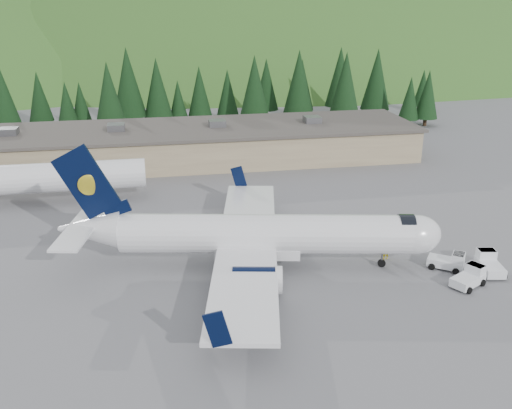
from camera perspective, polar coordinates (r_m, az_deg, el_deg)
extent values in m
plane|color=#5D5D62|center=(53.84, 1.19, -6.17)|extent=(600.00, 600.00, 0.00)
cylinder|color=white|center=(52.46, 1.21, -2.95)|extent=(27.27, 8.95, 3.64)
ellipsoid|color=white|center=(54.29, 15.68, -2.92)|extent=(5.36, 4.50, 3.64)
cylinder|color=black|center=(53.89, 14.73, -2.50)|extent=(1.92, 3.21, 3.00)
cone|color=white|center=(54.70, -16.29, -2.37)|extent=(6.41, 4.72, 3.64)
cube|color=white|center=(53.08, 0.16, -4.47)|extent=(8.20, 4.57, 0.97)
cube|color=white|center=(52.87, -0.89, -3.91)|extent=(11.75, 33.29, 0.34)
cube|color=black|center=(67.87, -1.73, 2.76)|extent=(1.95, 0.53, 2.78)
cube|color=black|center=(37.85, -3.88, -12.35)|extent=(1.95, 0.53, 2.78)
cylinder|color=black|center=(58.33, 0.22, -2.40)|extent=(4.42, 2.99, 2.23)
cylinder|color=white|center=(58.34, 2.02, -2.41)|extent=(1.04, 2.43, 2.36)
cube|color=white|center=(58.13, 0.22, -1.91)|extent=(2.13, 0.66, 0.87)
cylinder|color=black|center=(48.16, 0.08, -7.54)|extent=(4.42, 2.99, 2.23)
cylinder|color=white|center=(48.18, 2.28, -7.54)|extent=(1.04, 2.43, 2.36)
cube|color=white|center=(47.92, 0.08, -6.97)|extent=(2.13, 0.66, 0.87)
cube|color=black|center=(53.13, -16.57, 2.14)|extent=(5.92, 1.47, 7.10)
ellipsoid|color=yellow|center=(53.31, -16.29, 2.01)|extent=(1.91, 0.55, 1.92)
ellipsoid|color=yellow|center=(52.96, -16.41, 1.88)|extent=(1.91, 0.55, 1.92)
cube|color=black|center=(53.25, -13.72, -0.42)|extent=(2.66, 0.77, 1.92)
cube|color=white|center=(54.67, -16.83, -1.89)|extent=(4.87, 12.35, 0.21)
cylinder|color=slate|center=(54.60, 12.48, -5.28)|extent=(0.23, 0.23, 1.74)
cylinder|color=black|center=(54.81, 12.44, -5.76)|extent=(0.77, 0.41, 0.74)
cylinder|color=slate|center=(55.84, -1.81, -4.07)|extent=(0.27, 0.27, 1.93)
cylinder|color=black|center=(56.00, -1.40, -4.48)|extent=(1.11, 0.54, 1.06)
cylinder|color=black|center=(56.04, -2.20, -4.48)|extent=(1.11, 0.54, 1.06)
cylinder|color=slate|center=(51.13, -2.06, -6.48)|extent=(0.27, 0.27, 1.93)
cylinder|color=black|center=(51.31, -1.62, -6.92)|extent=(1.11, 0.54, 1.06)
cylinder|color=black|center=(51.35, -2.49, -6.91)|extent=(1.11, 0.54, 1.06)
cylinder|color=white|center=(73.21, -19.64, 2.56)|extent=(22.00, 3.60, 3.60)
cube|color=white|center=(53.36, 20.40, -7.09)|extent=(3.64, 2.99, 0.76)
cube|color=white|center=(53.95, 21.08, -6.10)|extent=(1.68, 1.86, 0.98)
cube|color=black|center=(53.77, 21.14, -5.68)|extent=(1.54, 1.71, 0.11)
cylinder|color=black|center=(54.73, 20.18, -6.70)|extent=(0.65, 0.50, 0.61)
cylinder|color=black|center=(54.00, 21.75, -7.29)|extent=(0.65, 0.50, 0.61)
cylinder|color=black|center=(53.02, 18.94, -7.44)|extent=(0.65, 0.50, 0.61)
cylinder|color=black|center=(52.27, 20.55, -8.06)|extent=(0.65, 0.50, 0.61)
cube|color=white|center=(56.01, 18.42, -5.53)|extent=(3.52, 3.20, 0.75)
cube|color=white|center=(55.65, 19.58, -5.11)|extent=(1.75, 1.83, 0.96)
cube|color=black|center=(55.48, 19.63, -4.71)|extent=(1.60, 1.69, 0.11)
cylinder|color=black|center=(56.81, 19.58, -5.62)|extent=(0.62, 0.55, 0.60)
cylinder|color=black|center=(55.27, 19.34, -6.33)|extent=(0.62, 0.55, 0.60)
cylinder|color=black|center=(57.01, 17.46, -5.27)|extent=(0.62, 0.55, 0.60)
cylinder|color=black|center=(55.47, 17.16, -5.97)|extent=(0.62, 0.55, 0.60)
cube|color=white|center=(56.43, 22.36, -5.80)|extent=(2.31, 3.69, 0.80)
cube|color=white|center=(57.11, 22.03, -4.69)|extent=(1.78, 1.42, 1.03)
cube|color=black|center=(56.93, 22.09, -4.27)|extent=(1.65, 1.28, 0.11)
cylinder|color=black|center=(57.17, 21.05, -5.62)|extent=(0.36, 0.68, 0.64)
cylinder|color=black|center=(57.86, 22.75, -5.55)|extent=(0.36, 0.68, 0.64)
cylinder|color=black|center=(55.27, 21.86, -6.64)|extent=(0.36, 0.68, 0.64)
cylinder|color=black|center=(55.98, 23.61, -6.56)|extent=(0.36, 0.68, 0.64)
cube|color=#8D795B|center=(88.00, -7.11, 5.90)|extent=(70.00, 16.00, 4.80)
cube|color=#47423D|center=(87.41, -7.18, 7.52)|extent=(71.00, 17.00, 0.40)
cube|color=slate|center=(89.39, -23.50, 6.71)|extent=(2.50, 2.50, 1.00)
cube|color=slate|center=(87.27, -13.82, 7.51)|extent=(2.50, 2.50, 1.00)
cube|color=slate|center=(87.71, -3.91, 8.10)|extent=(2.50, 2.50, 1.00)
cube|color=slate|center=(90.65, 5.64, 8.45)|extent=(2.50, 2.50, 1.00)
imported|color=#FFE307|center=(56.23, 12.85, -4.45)|extent=(0.71, 0.49, 1.89)
cone|color=black|center=(108.63, -23.90, 9.62)|extent=(5.22, 5.22, 10.68)
cone|color=black|center=(115.78, -20.88, 10.07)|extent=(4.50, 4.50, 9.20)
cone|color=black|center=(109.78, -18.41, 9.49)|extent=(3.97, 3.97, 8.12)
cone|color=black|center=(111.19, -17.13, 9.64)|extent=(3.82, 3.82, 7.82)
cone|color=black|center=(103.31, -14.51, 10.52)|extent=(5.61, 5.61, 11.47)
cone|color=black|center=(112.01, -12.67, 11.85)|extent=(6.28, 6.28, 12.84)
cone|color=black|center=(111.91, -9.86, 11.44)|extent=(5.44, 5.44, 11.13)
cone|color=black|center=(113.72, -7.80, 10.39)|extent=(3.59, 3.59, 7.34)
cone|color=black|center=(114.04, -5.67, 11.25)|extent=(4.65, 4.65, 9.52)
cone|color=black|center=(114.73, -2.87, 11.16)|extent=(4.34, 4.34, 8.88)
cone|color=black|center=(107.84, -0.15, 11.63)|extent=(5.74, 5.74, 11.75)
cone|color=black|center=(118.52, 1.03, 11.93)|extent=(5.03, 5.03, 10.29)
cone|color=black|center=(112.08, 4.31, 12.08)|extent=(6.00, 6.00, 12.27)
cone|color=black|center=(118.90, 4.61, 11.86)|extent=(4.97, 4.97, 10.17)
cone|color=black|center=(111.27, 8.94, 11.78)|extent=(5.91, 5.91, 12.09)
cone|color=black|center=(122.19, 8.40, 12.53)|extent=(5.90, 5.90, 12.07)
cone|color=black|center=(119.82, 11.97, 12.17)|extent=(5.89, 5.89, 12.05)
cone|color=black|center=(114.61, 15.14, 10.23)|extent=(3.96, 3.96, 8.11)
cone|color=black|center=(115.74, 16.79, 10.51)|extent=(4.47, 4.47, 9.14)
cone|color=black|center=(130.35, 16.34, 11.13)|extent=(3.77, 3.77, 7.71)
ellipsoid|color=#2C4D1B|center=(274.71, 0.71, -3.15)|extent=(420.00, 300.00, 300.00)
ellipsoid|color=#2C4D1B|center=(351.06, 18.94, 1.00)|extent=(392.00, 280.00, 280.00)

